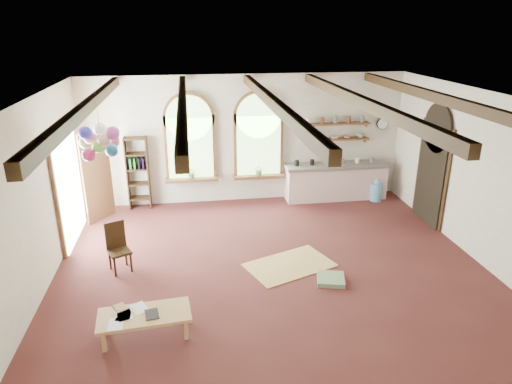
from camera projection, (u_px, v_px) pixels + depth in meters
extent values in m
plane|color=#4F2220|center=(270.00, 264.00, 8.74)|extent=(8.00, 8.00, 0.00)
cube|color=brown|center=(190.00, 148.00, 11.22)|extent=(1.24, 0.08, 1.64)
cylinder|color=brown|center=(189.00, 118.00, 10.96)|extent=(1.24, 0.08, 1.24)
cube|color=#98CC7A|center=(190.00, 148.00, 11.19)|extent=(1.10, 0.04, 1.50)
cube|color=brown|center=(192.00, 179.00, 11.42)|extent=(1.30, 0.28, 0.08)
cube|color=brown|center=(258.00, 145.00, 11.46)|extent=(1.24, 0.08, 1.64)
cylinder|color=brown|center=(259.00, 116.00, 11.20)|extent=(1.24, 0.08, 1.24)
cube|color=#98CC7A|center=(259.00, 146.00, 11.42)|extent=(1.10, 0.04, 1.50)
cube|color=brown|center=(259.00, 176.00, 11.65)|extent=(1.30, 0.28, 0.08)
cube|color=brown|center=(68.00, 187.00, 9.45)|extent=(0.10, 1.90, 2.50)
cube|color=black|center=(431.00, 176.00, 10.30)|extent=(0.10, 1.30, 2.40)
cube|color=beige|center=(336.00, 183.00, 11.87)|extent=(2.60, 0.55, 0.86)
cube|color=slate|center=(337.00, 166.00, 11.71)|extent=(2.68, 0.62, 0.08)
cube|color=brown|center=(336.00, 139.00, 11.65)|extent=(1.70, 0.24, 0.04)
cube|color=brown|center=(337.00, 124.00, 11.51)|extent=(1.70, 0.24, 0.04)
cylinder|color=black|center=(383.00, 124.00, 11.76)|extent=(0.32, 0.04, 0.32)
cube|color=#31210F|center=(127.00, 174.00, 11.09)|extent=(0.03, 0.32, 1.80)
cube|color=#31210F|center=(148.00, 173.00, 11.16)|extent=(0.03, 0.32, 1.80)
cube|color=tan|center=(144.00, 315.00, 6.64)|extent=(1.38, 0.73, 0.05)
cube|color=tan|center=(104.00, 341.00, 6.38)|extent=(0.06, 0.06, 0.34)
cube|color=tan|center=(186.00, 329.00, 6.64)|extent=(0.06, 0.06, 0.34)
cube|color=tan|center=(106.00, 323.00, 6.78)|extent=(0.06, 0.06, 0.34)
cube|color=tan|center=(183.00, 312.00, 7.03)|extent=(0.06, 0.06, 0.34)
cube|color=#31210F|center=(119.00, 252.00, 8.40)|extent=(0.49, 0.49, 0.04)
cube|color=#31210F|center=(115.00, 235.00, 8.44)|extent=(0.35, 0.19, 0.55)
cube|color=tan|center=(290.00, 265.00, 8.71)|extent=(1.84, 1.50, 0.02)
cube|color=#6C8C61|center=(331.00, 279.00, 8.16)|extent=(0.59, 0.59, 0.08)
cylinder|color=#5EA1C9|center=(364.00, 188.00, 12.05)|extent=(0.31, 0.31, 0.47)
sphere|color=#5EA1C9|center=(365.00, 178.00, 11.95)|extent=(0.17, 0.17, 0.17)
cylinder|color=#5EA1C9|center=(376.00, 192.00, 11.80)|extent=(0.30, 0.30, 0.46)
sphere|color=#5EA1C9|center=(377.00, 182.00, 11.70)|extent=(0.16, 0.16, 0.16)
cylinder|color=silver|center=(98.00, 117.00, 8.09)|extent=(0.01, 0.01, 0.85)
sphere|color=#236499|center=(112.00, 149.00, 8.37)|extent=(0.24, 0.24, 0.24)
sphere|color=#D4465D|center=(113.00, 141.00, 8.45)|extent=(0.24, 0.24, 0.24)
sphere|color=gold|center=(109.00, 133.00, 8.53)|extent=(0.24, 0.24, 0.24)
sphere|color=white|center=(100.00, 129.00, 8.34)|extent=(0.24, 0.24, 0.24)
sphere|color=red|center=(95.00, 148.00, 8.47)|extent=(0.24, 0.24, 0.24)
sphere|color=#699A42|center=(85.00, 143.00, 8.35)|extent=(0.24, 0.24, 0.24)
sphere|color=#CF6195|center=(90.00, 138.00, 8.19)|extent=(0.24, 0.24, 0.24)
sphere|color=#3230CE|center=(85.00, 133.00, 8.02)|extent=(0.24, 0.24, 0.24)
sphere|color=#D52F7F|center=(89.00, 155.00, 8.01)|extent=(0.24, 0.24, 0.24)
sphere|color=#78F857|center=(99.00, 146.00, 8.09)|extent=(0.24, 0.24, 0.24)
sphere|color=beige|center=(104.00, 140.00, 8.01)|extent=(0.24, 0.24, 0.24)
sphere|color=#C655C5|center=(113.00, 133.00, 8.02)|extent=(0.24, 0.24, 0.24)
sphere|color=#236499|center=(112.00, 150.00, 8.29)|extent=(0.24, 0.24, 0.24)
imported|color=olive|center=(115.00, 310.00, 6.71)|extent=(0.26, 0.29, 0.02)
cube|color=black|center=(152.00, 314.00, 6.62)|extent=(0.23, 0.30, 0.01)
imported|color=#598C4C|center=(192.00, 173.00, 11.32)|extent=(0.27, 0.23, 0.30)
imported|color=#598C4C|center=(259.00, 169.00, 11.56)|extent=(0.27, 0.23, 0.30)
imported|color=white|center=(308.00, 138.00, 11.52)|extent=(0.12, 0.10, 0.10)
imported|color=beige|center=(321.00, 137.00, 11.57)|extent=(0.10, 0.10, 0.09)
imported|color=beige|center=(334.00, 137.00, 11.62)|extent=(0.22, 0.22, 0.05)
imported|color=#8C664C|center=(347.00, 137.00, 11.67)|extent=(0.20, 0.20, 0.06)
imported|color=slate|center=(361.00, 134.00, 11.70)|extent=(0.18, 0.18, 0.19)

